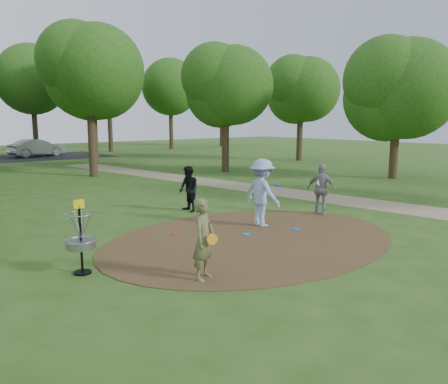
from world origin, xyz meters
TOP-DOWN VIEW (x-y plane):
  - ground at (0.00, 0.00)m, footprint 100.00×100.00m
  - dirt_clearing at (0.00, 0.00)m, footprint 8.40×8.40m
  - footpath at (6.50, 2.00)m, footprint 7.55×39.89m
  - parking_lot at (2.00, 30.00)m, footprint 14.00×8.00m
  - player_observer_with_disc at (-2.77, -1.55)m, footprint 0.71×0.62m
  - player_throwing_with_disc at (1.18, 0.87)m, footprint 1.16×1.30m
  - player_walking_with_disc at (0.68, 3.92)m, footprint 0.66×0.81m
  - player_waiting_with_disc at (3.76, 0.72)m, footprint 0.71×1.08m
  - disc_ground_cyan at (0.11, 0.39)m, footprint 0.22×0.22m
  - disc_ground_blue at (1.59, -0.12)m, footprint 0.22×0.22m
  - disc_ground_red at (-1.37, 1.63)m, footprint 0.22×0.22m
  - car_right at (3.65, 30.55)m, footprint 4.69×2.30m
  - disc_golf_basket at (-4.50, 0.30)m, footprint 0.63×0.63m
  - tree_ring at (1.48, 9.86)m, footprint 36.52×45.92m

SIDE VIEW (x-z plane):
  - ground at x=0.00m, z-range 0.00..0.00m
  - parking_lot at x=2.00m, z-range 0.00..0.01m
  - footpath at x=6.50m, z-range 0.00..0.01m
  - dirt_clearing at x=0.00m, z-range 0.00..0.02m
  - disc_ground_cyan at x=0.11m, z-range 0.02..0.04m
  - disc_ground_blue at x=1.59m, z-range 0.02..0.04m
  - disc_ground_red at x=-1.37m, z-range 0.02..0.04m
  - car_right at x=3.65m, z-range 0.00..1.48m
  - player_walking_with_disc at x=0.68m, z-range 0.00..1.56m
  - player_observer_with_disc at x=-2.77m, z-range 0.00..1.63m
  - player_waiting_with_disc at x=3.76m, z-range 0.00..1.71m
  - disc_golf_basket at x=-4.50m, z-range 0.10..1.64m
  - player_throwing_with_disc at x=1.18m, z-range 0.00..1.99m
  - tree_ring at x=1.48m, z-range 0.43..9.96m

